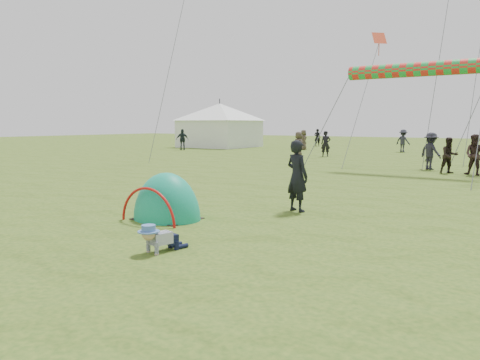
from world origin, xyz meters
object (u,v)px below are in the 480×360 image
Objects in this scene: crawling_toddler at (158,237)px; popup_tent at (167,219)px; event_marquee at (220,124)px; standing_adult at (297,176)px.

popup_tent is at bearing 141.55° from crawling_toddler.
crawling_toddler is 0.31× the size of popup_tent.
popup_tent is 33.24m from event_marquee.
crawling_toddler is 2.83m from popup_tent.
crawling_toddler is at bearing -49.61° from popup_tent.
standing_adult is at bearing 51.40° from popup_tent.
standing_adult is (0.23, 4.70, 0.64)m from crawling_toddler.
standing_adult is at bearing -50.76° from event_marquee.
event_marquee reaches higher than standing_adult.
crawling_toddler is at bearing -55.86° from event_marquee.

